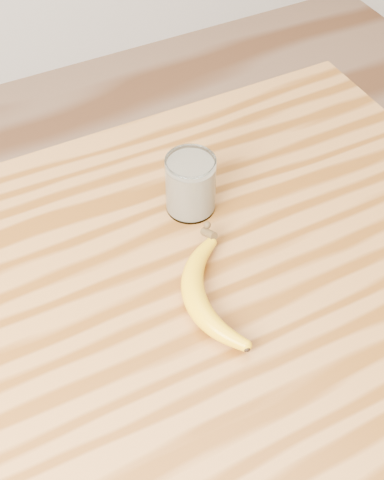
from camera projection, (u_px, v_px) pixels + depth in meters
name	position (u px, v px, depth m)	size (l,w,h in m)	color
room	(140.00, 24.00, 0.69)	(4.04, 4.04, 2.70)	brown
table	(160.00, 337.00, 1.12)	(1.20, 0.80, 0.90)	#9D642E
smoothie_glass	(191.00, 185.00, 1.11)	(0.08, 0.08, 0.11)	white
banana	(194.00, 297.00, 1.00)	(0.11, 0.30, 0.04)	#EDAD11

